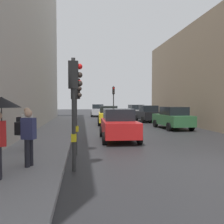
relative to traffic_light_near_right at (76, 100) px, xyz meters
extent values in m
plane|color=#28282B|center=(4.73, -2.50, -2.22)|extent=(120.00, 120.00, 0.00)
cube|color=gray|center=(-1.68, 3.50, -2.14)|extent=(2.71, 40.00, 0.16)
cylinder|color=#2D2D2D|center=(-0.02, 0.01, -0.61)|extent=(0.12, 0.12, 3.22)
cube|color=black|center=(-0.02, 0.01, 0.48)|extent=(0.38, 0.35, 0.84)
cube|color=yellow|center=(-0.02, 0.01, -1.17)|extent=(0.23, 0.25, 0.24)
sphere|color=red|center=(0.15, -0.08, 0.74)|extent=(0.18, 0.18, 0.18)
sphere|color=#2D231E|center=(0.15, -0.08, 0.48)|extent=(0.18, 0.18, 0.18)
sphere|color=#2D231E|center=(0.15, -0.08, 0.22)|extent=(0.18, 0.18, 0.18)
cylinder|color=#2D2D2D|center=(3.91, 17.60, -0.24)|extent=(0.12, 0.12, 3.97)
cube|color=black|center=(3.91, 17.60, 1.23)|extent=(0.25, 0.31, 0.84)
cube|color=yellow|center=(3.91, 17.60, -1.17)|extent=(0.21, 0.17, 0.24)
sphere|color=red|center=(3.92, 17.41, 1.49)|extent=(0.18, 0.18, 0.18)
sphere|color=#2D231E|center=(3.92, 17.41, 1.23)|extent=(0.18, 0.18, 0.18)
sphere|color=#2D231E|center=(3.92, 17.41, 0.97)|extent=(0.18, 0.18, 0.18)
cylinder|color=#2D2D2D|center=(-0.02, -2.42, -0.46)|extent=(0.12, 0.12, 3.51)
cube|color=black|center=(-0.02, -2.42, 0.77)|extent=(0.30, 0.25, 0.84)
cube|color=yellow|center=(-0.02, -2.42, -1.17)|extent=(0.16, 0.20, 0.24)
sphere|color=red|center=(0.17, -2.42, 1.03)|extent=(0.18, 0.18, 0.18)
sphere|color=#2D231E|center=(0.17, -2.42, 0.77)|extent=(0.18, 0.18, 0.18)
sphere|color=#2D231E|center=(0.17, -2.42, 0.51)|extent=(0.18, 0.18, 0.18)
cube|color=yellow|center=(2.74, 12.47, -1.50)|extent=(2.06, 4.30, 0.80)
cube|color=black|center=(2.75, 12.72, -0.78)|extent=(1.72, 2.09, 0.64)
cylinder|color=black|center=(3.55, 11.07, -1.90)|extent=(0.26, 0.65, 0.64)
cylinder|color=black|center=(1.76, 11.18, -1.90)|extent=(0.26, 0.65, 0.64)
cylinder|color=black|center=(3.72, 13.77, -1.90)|extent=(0.26, 0.65, 0.64)
cylinder|color=black|center=(1.92, 13.88, -1.90)|extent=(0.26, 0.65, 0.64)
cube|color=red|center=(2.29, 3.29, -1.50)|extent=(1.93, 4.25, 0.80)
cube|color=black|center=(2.30, 3.54, -0.78)|extent=(1.66, 2.05, 0.64)
cylinder|color=black|center=(3.15, 1.92, -1.90)|extent=(0.24, 0.65, 0.64)
cylinder|color=black|center=(1.35, 1.97, -1.90)|extent=(0.24, 0.65, 0.64)
cylinder|color=black|center=(3.23, 4.62, -1.90)|extent=(0.24, 0.65, 0.64)
cylinder|color=black|center=(1.43, 4.67, -1.90)|extent=(0.24, 0.65, 0.64)
cube|color=#BCBCC1|center=(2.60, 25.16, -1.50)|extent=(2.01, 4.29, 0.80)
cube|color=black|center=(2.61, 25.41, -0.78)|extent=(1.70, 2.08, 0.64)
cylinder|color=black|center=(3.43, 23.77, -1.90)|extent=(0.25, 0.65, 0.64)
cylinder|color=black|center=(1.63, 23.86, -1.90)|extent=(0.25, 0.65, 0.64)
cylinder|color=black|center=(3.56, 26.46, -1.90)|extent=(0.25, 0.65, 0.64)
cylinder|color=black|center=(1.76, 26.55, -1.90)|extent=(0.25, 0.65, 0.64)
cube|color=#2D6038|center=(7.40, 8.27, -1.50)|extent=(2.09, 4.32, 0.80)
cube|color=black|center=(7.42, 8.02, -0.78)|extent=(1.74, 2.11, 0.64)
cylinder|color=black|center=(6.41, 9.55, -1.90)|extent=(0.26, 0.65, 0.64)
cylinder|color=black|center=(8.20, 9.68, -1.90)|extent=(0.26, 0.65, 0.64)
cylinder|color=black|center=(6.60, 6.86, -1.90)|extent=(0.26, 0.65, 0.64)
cylinder|color=black|center=(8.39, 6.98, -1.90)|extent=(0.26, 0.65, 0.64)
cube|color=black|center=(7.31, 15.11, -1.50)|extent=(1.85, 4.22, 0.80)
cube|color=black|center=(7.32, 14.86, -0.78)|extent=(1.62, 2.02, 0.64)
cylinder|color=black|center=(6.40, 16.45, -1.90)|extent=(0.23, 0.64, 0.64)
cylinder|color=black|center=(8.20, 16.47, -1.90)|extent=(0.23, 0.64, 0.64)
cylinder|color=black|center=(6.43, 13.75, -1.90)|extent=(0.23, 0.64, 0.64)
cylinder|color=black|center=(8.23, 13.77, -1.90)|extent=(0.23, 0.64, 0.64)
cube|color=silver|center=(7.25, 20.74, -1.50)|extent=(2.12, 4.33, 0.80)
cube|color=black|center=(7.27, 20.49, -0.78)|extent=(1.75, 2.12, 0.64)
cylinder|color=black|center=(6.25, 22.01, -1.90)|extent=(0.27, 0.66, 0.64)
cylinder|color=black|center=(8.04, 22.15, -1.90)|extent=(0.27, 0.66, 0.64)
cylinder|color=black|center=(6.46, 19.32, -1.90)|extent=(0.27, 0.66, 0.64)
cylinder|color=black|center=(8.25, 19.46, -1.90)|extent=(0.27, 0.66, 0.64)
cylinder|color=black|center=(-1.84, -3.37, -0.63)|extent=(0.02, 0.02, 0.90)
cone|color=black|center=(-1.84, -3.37, -0.06)|extent=(1.00, 1.00, 0.28)
cylinder|color=black|center=(-1.38, -2.17, -1.64)|extent=(0.16, 0.16, 0.85)
cylinder|color=black|center=(-1.44, -2.36, -1.64)|extent=(0.16, 0.16, 0.85)
cube|color=navy|center=(-1.41, -2.27, -0.88)|extent=(0.46, 0.37, 0.66)
sphere|color=tan|center=(-1.41, -2.27, -0.41)|extent=(0.24, 0.24, 0.24)
cube|color=black|center=(-1.69, -2.18, -0.88)|extent=(0.28, 0.33, 0.40)
cylinder|color=black|center=(-1.98, 0.32, -1.64)|extent=(0.16, 0.16, 0.85)
cylinder|color=black|center=(-2.00, 0.12, -1.64)|extent=(0.16, 0.16, 0.85)
cube|color=silver|center=(-1.99, 0.22, -0.88)|extent=(0.43, 0.30, 0.66)
sphere|color=tan|center=(-1.99, 0.22, -0.41)|extent=(0.24, 0.24, 0.24)
cube|color=black|center=(-2.29, 0.25, -0.88)|extent=(0.23, 0.30, 0.40)
camera|label=1|loc=(0.22, -9.86, -0.05)|focal=38.15mm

